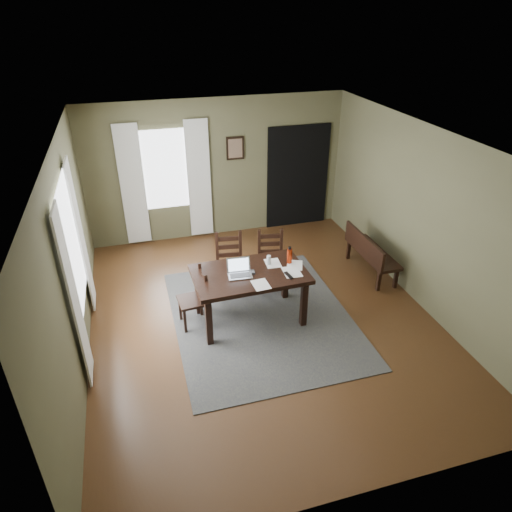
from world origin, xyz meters
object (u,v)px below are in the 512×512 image
object	(u,v)px
chair_end	(196,298)
chair_back_left	(230,265)
bench	(369,251)
water_bottle	(289,256)
chair_back_right	(271,261)
laptop	(239,271)
dining_table	(250,278)

from	to	relation	value
chair_end	chair_back_left	distance (m)	0.99
chair_back_left	bench	bearing A→B (deg)	4.61
chair_end	water_bottle	bearing A→B (deg)	84.77
chair_back_left	water_bottle	xyz separation A→B (m)	(0.74, -0.72, 0.45)
chair_end	water_bottle	world-z (taller)	water_bottle
chair_end	chair_back_right	xyz separation A→B (m)	(1.36, 0.67, 0.03)
chair_end	water_bottle	size ratio (longest dim) A/B	3.41
chair_back_left	laptop	bearing A→B (deg)	-86.28
chair_end	chair_back_right	size ratio (longest dim) A/B	0.93
laptop	chair_back_left	bearing A→B (deg)	91.28
laptop	chair_end	bearing A→B (deg)	174.05
chair_end	chair_back_right	bearing A→B (deg)	111.47
water_bottle	chair_back_left	bearing A→B (deg)	135.49
chair_end	chair_back_right	world-z (taller)	chair_back_right
chair_end	laptop	xyz separation A→B (m)	(0.63, -0.12, 0.43)
dining_table	laptop	bearing A→B (deg)	-179.85
dining_table	chair_back_right	xyz separation A→B (m)	(0.57, 0.78, -0.24)
laptop	water_bottle	xyz separation A→B (m)	(0.79, 0.11, 0.06)
chair_back_left	dining_table	bearing A→B (deg)	-75.71
dining_table	bench	bearing A→B (deg)	15.54
laptop	chair_back_right	bearing A→B (deg)	52.11
dining_table	bench	world-z (taller)	dining_table
dining_table	chair_back_left	bearing A→B (deg)	95.50
chair_back_right	chair_end	bearing A→B (deg)	-142.73
chair_back_left	water_bottle	distance (m)	1.13
bench	water_bottle	bearing A→B (deg)	109.96
dining_table	chair_back_left	distance (m)	0.86
dining_table	laptop	size ratio (longest dim) A/B	4.66
chair_back_right	water_bottle	size ratio (longest dim) A/B	3.68
chair_back_right	laptop	size ratio (longest dim) A/B	2.76
bench	water_bottle	distance (m)	1.88
chair_back_left	bench	world-z (taller)	chair_back_left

